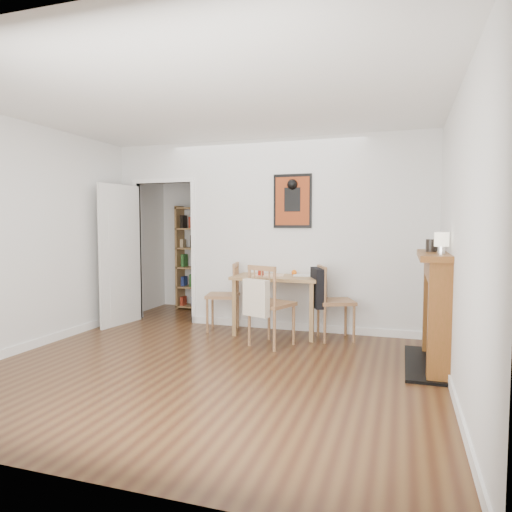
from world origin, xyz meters
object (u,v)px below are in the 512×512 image
(chair_left, at_px, (223,296))
(notebook, at_px, (305,275))
(mantel_lamp, at_px, (442,241))
(red_glass, at_px, (261,272))
(bookshelf, at_px, (198,258))
(chair_front, at_px, (271,304))
(chair_right, at_px, (334,301))
(dining_table, at_px, (278,283))
(ceramic_jar_b, at_px, (436,246))
(fireplace, at_px, (437,306))
(ceramic_jar_a, at_px, (431,246))
(orange_fruit, at_px, (294,272))

(chair_left, distance_m, notebook, 1.15)
(notebook, distance_m, mantel_lamp, 2.06)
(mantel_lamp, bearing_deg, notebook, 141.33)
(chair_left, relative_size, notebook, 3.19)
(red_glass, distance_m, notebook, 0.57)
(bookshelf, bearing_deg, red_glass, -41.74)
(chair_front, bearing_deg, chair_right, 37.85)
(dining_table, height_order, bookshelf, bookshelf)
(dining_table, xyz_separation_m, notebook, (0.33, 0.07, 0.10))
(notebook, bearing_deg, red_glass, -164.83)
(chair_front, height_order, bookshelf, bookshelf)
(red_glass, height_order, ceramic_jar_b, ceramic_jar_b)
(fireplace, height_order, ceramic_jar_a, ceramic_jar_a)
(bookshelf, bearing_deg, fireplace, -30.48)
(dining_table, bearing_deg, fireplace, -24.25)
(chair_right, relative_size, orange_fruit, 13.22)
(fireplace, relative_size, ceramic_jar_a, 9.72)
(dining_table, relative_size, chair_left, 1.22)
(dining_table, height_order, ceramic_jar_a, ceramic_jar_a)
(chair_left, bearing_deg, bookshelf, 126.40)
(mantel_lamp, relative_size, ceramic_jar_a, 1.61)
(red_glass, bearing_deg, ceramic_jar_b, -13.19)
(chair_right, bearing_deg, chair_left, 178.44)
(red_glass, bearing_deg, dining_table, 20.65)
(chair_right, distance_m, bookshelf, 2.89)
(mantel_lamp, bearing_deg, ceramic_jar_a, 99.34)
(chair_left, bearing_deg, orange_fruit, 9.85)
(dining_table, bearing_deg, chair_right, -6.92)
(red_glass, relative_size, notebook, 0.34)
(chair_left, height_order, red_glass, chair_left)
(dining_table, bearing_deg, chair_left, -176.32)
(orange_fruit, bearing_deg, bookshelf, 148.73)
(ceramic_jar_b, bearing_deg, red_glass, 166.81)
(chair_left, relative_size, chair_right, 0.99)
(dining_table, relative_size, red_glass, 11.37)
(chair_right, distance_m, fireplace, 1.38)
(ceramic_jar_a, bearing_deg, ceramic_jar_b, 73.56)
(red_glass, distance_m, ceramic_jar_b, 2.19)
(chair_front, relative_size, mantel_lamp, 4.69)
(chair_front, bearing_deg, orange_fruit, 81.35)
(mantel_lamp, height_order, ceramic_jar_a, mantel_lamp)
(chair_right, relative_size, fireplace, 0.75)
(fireplace, bearing_deg, mantel_lamp, -89.33)
(chair_right, xyz_separation_m, chair_front, (-0.67, -0.52, 0.01))
(dining_table, bearing_deg, mantel_lamp, -31.92)
(chair_left, relative_size, fireplace, 0.74)
(dining_table, height_order, orange_fruit, orange_fruit)
(chair_right, xyz_separation_m, ceramic_jar_a, (1.08, -0.67, 0.74))
(fireplace, xyz_separation_m, ceramic_jar_a, (-0.06, 0.09, 0.61))
(fireplace, distance_m, red_glass, 2.25)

